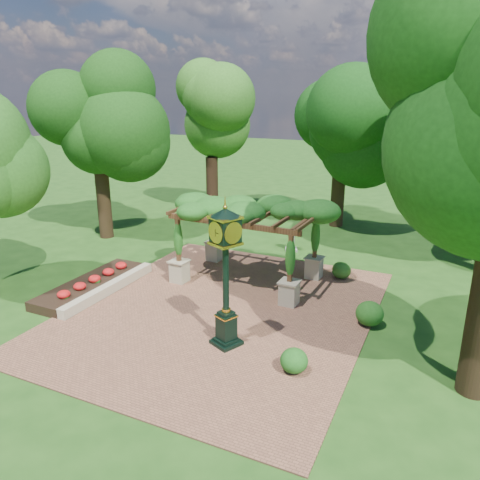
% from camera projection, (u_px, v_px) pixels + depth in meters
% --- Properties ---
extents(ground, '(120.00, 120.00, 0.00)m').
position_uv_depth(ground, '(209.00, 323.00, 15.70)').
color(ground, '#1E4714').
rests_on(ground, ground).
extents(brick_plaza, '(10.00, 12.00, 0.04)m').
position_uv_depth(brick_plaza, '(222.00, 310.00, 16.56)').
color(brick_plaza, brown).
rests_on(brick_plaza, ground).
extents(border_wall, '(0.35, 5.00, 0.40)m').
position_uv_depth(border_wall, '(109.00, 289.00, 17.93)').
color(border_wall, '#C6B793').
rests_on(border_wall, ground).
extents(flower_bed, '(1.50, 5.00, 0.36)m').
position_uv_depth(flower_bed, '(91.00, 285.00, 18.30)').
color(flower_bed, red).
rests_on(flower_bed, ground).
extents(pedestal_clock, '(1.14, 1.14, 4.37)m').
position_uv_depth(pedestal_clock, '(226.00, 265.00, 13.53)').
color(pedestal_clock, black).
rests_on(pedestal_clock, brick_plaza).
extents(pergola, '(5.59, 3.61, 3.45)m').
position_uv_depth(pergola, '(248.00, 213.00, 18.38)').
color(pergola, tan).
rests_on(pergola, brick_plaza).
extents(sundial, '(0.74, 0.74, 1.03)m').
position_uv_depth(sundial, '(291.00, 242.00, 22.70)').
color(sundial, gray).
rests_on(sundial, ground).
extents(shrub_front, '(0.78, 0.78, 0.69)m').
position_uv_depth(shrub_front, '(294.00, 361.00, 12.80)').
color(shrub_front, '#1B5217').
rests_on(shrub_front, brick_plaza).
extents(shrub_mid, '(1.20, 1.20, 0.82)m').
position_uv_depth(shrub_mid, '(370.00, 314.00, 15.36)').
color(shrub_mid, '#1F5217').
rests_on(shrub_mid, brick_plaza).
extents(shrub_back, '(0.99, 0.99, 0.70)m').
position_uv_depth(shrub_back, '(341.00, 270.00, 19.25)').
color(shrub_back, '#255619').
rests_on(shrub_back, brick_plaza).
extents(tree_west_near, '(4.54, 4.54, 9.18)m').
position_uv_depth(tree_west_near, '(96.00, 115.00, 23.06)').
color(tree_west_near, '#342315').
rests_on(tree_west_near, ground).
extents(tree_west_far, '(3.78, 3.78, 9.14)m').
position_uv_depth(tree_west_far, '(211.00, 112.00, 27.99)').
color(tree_west_far, black).
rests_on(tree_west_far, ground).
extents(tree_north, '(4.44, 4.44, 8.26)m').
position_uv_depth(tree_north, '(342.00, 125.00, 25.34)').
color(tree_north, '#372716').
rests_on(tree_north, ground).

